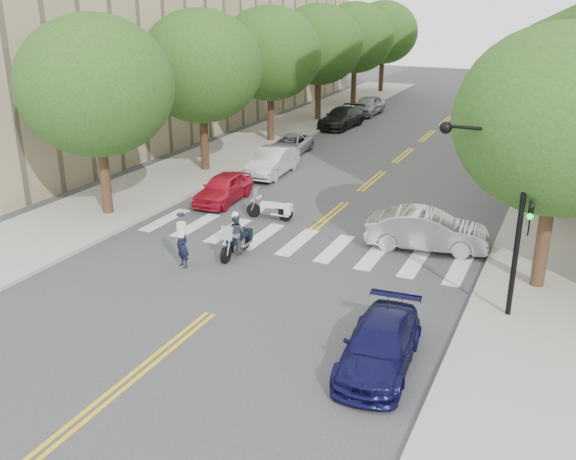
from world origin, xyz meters
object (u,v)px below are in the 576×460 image
Objects in this scene: officer_standing at (183,246)px; sedan_blue at (380,346)px; motorcycle_police at (236,236)px; motorcycle_parked at (273,209)px; convertible at (427,230)px.

officer_standing is 8.85m from sedan_blue.
motorcycle_police is 0.50× the size of sedan_blue.
motorcycle_parked is at bearing 124.61° from sedan_blue.
sedan_blue is at bearing 143.46° from motorcycle_police.
convertible is 8.65m from sedan_blue.
motorcycle_police reaches higher than officer_standing.
convertible is at bearing 60.10° from officer_standing.
motorcycle_police is at bearing 110.54° from convertible.
officer_standing is at bearing 116.48° from convertible.
sedan_blue is (7.51, -9.16, 0.15)m from motorcycle_parked.
motorcycle_police reaches higher than sedan_blue.
motorcycle_parked is 0.49× the size of sedan_blue.
officer_standing is 0.38× the size of sedan_blue.
motorcycle_police is 0.46× the size of convertible.
motorcycle_police is 1.31× the size of officer_standing.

